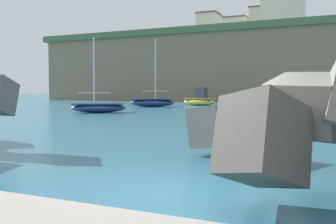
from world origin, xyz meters
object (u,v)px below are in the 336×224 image
at_px(station_building_central, 283,12).
at_px(station_building_annex, 235,29).
at_px(boat_near_right, 98,107).
at_px(boat_near_left, 152,102).
at_px(station_building_west, 209,25).
at_px(boat_mid_right, 199,100).
at_px(station_building_east, 268,22).

distance_m(station_building_central, station_building_annex, 15.12).
bearing_deg(station_building_central, boat_near_right, -100.84).
height_order(boat_near_left, station_building_central, station_building_central).
bearing_deg(station_building_west, station_building_annex, 60.85).
xyz_separation_m(boat_mid_right, station_building_central, (6.58, 28.69, 15.95)).
bearing_deg(boat_near_left, station_building_west, 97.84).
relative_size(station_building_central, station_building_annex, 1.32).
bearing_deg(station_building_east, station_building_central, -65.22).
bearing_deg(station_building_west, station_building_central, -10.24).
xyz_separation_m(boat_near_right, station_building_east, (4.92, 56.44, 16.11)).
relative_size(boat_mid_right, station_building_west, 0.93).
height_order(boat_near_left, station_building_annex, station_building_annex).
height_order(station_building_west, station_building_east, station_building_east).
distance_m(boat_near_right, boat_mid_right, 18.91).
distance_m(station_building_west, station_building_annex, 7.81).
bearing_deg(boat_near_right, station_building_central, 79.16).
relative_size(station_building_west, station_building_central, 0.66).
height_order(station_building_central, station_building_annex, station_building_central).
relative_size(boat_near_right, station_building_east, 0.82).
bearing_deg(boat_near_left, boat_near_right, -84.66).
height_order(boat_near_left, station_building_west, station_building_west).
bearing_deg(station_building_east, station_building_west, -151.10).
height_order(station_building_west, station_building_central, station_building_central).
distance_m(boat_near_right, station_building_annex, 59.12).
distance_m(station_building_east, station_building_annex, 7.53).
height_order(boat_near_left, boat_near_right, boat_near_left).
xyz_separation_m(boat_near_left, station_building_central, (10.27, 34.76, 16.12)).
relative_size(station_building_west, station_building_annex, 0.88).
xyz_separation_m(boat_near_left, station_building_annex, (-1.36, 44.38, 15.26)).
bearing_deg(boat_mid_right, station_building_east, 86.34).
distance_m(boat_near_right, station_building_east, 58.90).
relative_size(boat_near_left, station_building_annex, 1.32).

